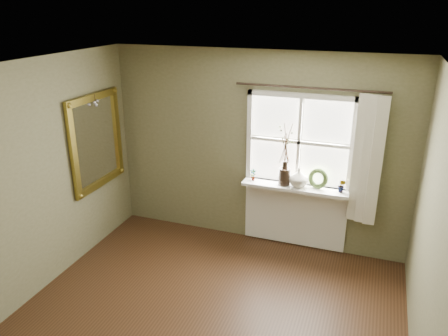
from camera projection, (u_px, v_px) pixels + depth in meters
ceiling at (181, 77)px, 3.31m from camera, size 4.50×4.50×0.00m
wall_back at (258, 149)px, 5.80m from camera, size 4.00×0.10×2.60m
wall_left at (2, 195)px, 4.42m from camera, size 0.10×4.50×2.60m
wall_right at (447, 275)px, 3.13m from camera, size 0.10×4.50×2.60m
window_frame at (299, 142)px, 5.50m from camera, size 1.36×0.06×1.24m
window_sill at (295, 187)px, 5.61m from camera, size 1.36×0.26×0.04m
window_apron at (294, 214)px, 5.86m from camera, size 1.36×0.04×0.88m
dark_jug at (284, 177)px, 5.61m from camera, size 0.17×0.17×0.22m
cream_vase at (299, 178)px, 5.54m from camera, size 0.30×0.30×0.25m
wreath at (318, 181)px, 5.51m from camera, size 0.29×0.19×0.27m
potted_plant_left at (253, 175)px, 5.75m from camera, size 0.09×0.07×0.16m
potted_plant_right at (342, 186)px, 5.39m from camera, size 0.12×0.11×0.18m
curtain at (367, 161)px, 5.19m from camera, size 0.36×0.12×1.59m
curtain_rod at (310, 88)px, 5.16m from camera, size 1.84×0.03×0.03m
gilt_mirror at (97, 141)px, 5.67m from camera, size 0.10×1.04×1.24m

